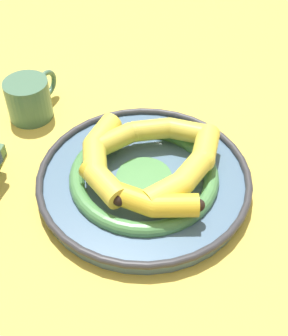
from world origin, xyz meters
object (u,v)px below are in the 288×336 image
at_px(banana_b, 133,194).
at_px(banana_d, 154,133).
at_px(banana_a, 101,157).
at_px(coffee_mug, 29,98).
at_px(decorative_bowl, 144,178).
at_px(banana_c, 187,171).

relative_size(banana_b, banana_d, 0.92).
bearing_deg(banana_a, banana_b, 28.26).
relative_size(banana_b, coffee_mug, 1.64).
bearing_deg(decorative_bowl, banana_b, 164.47).
bearing_deg(banana_a, decorative_bowl, 75.71).
xyz_separation_m(decorative_bowl, coffee_mug, (0.19, 0.20, 0.02)).
distance_m(banana_c, banana_d, 0.10).
bearing_deg(banana_d, banana_c, 109.94).
bearing_deg(coffee_mug, banana_c, -97.94).
bearing_deg(banana_d, decorative_bowl, 67.17).
distance_m(banana_a, coffee_mug, 0.23).
relative_size(decorative_bowl, banana_a, 1.68).
relative_size(banana_a, coffee_mug, 1.77).
bearing_deg(coffee_mug, banana_d, -88.46).
height_order(banana_a, banana_b, banana_a).
distance_m(decorative_bowl, banana_c, 0.08).
xyz_separation_m(banana_b, coffee_mug, (0.26, 0.19, -0.02)).
bearing_deg(banana_b, decorative_bowl, 101.35).
height_order(decorative_bowl, banana_c, banana_c).
relative_size(banana_c, coffee_mug, 1.55).
xyz_separation_m(banana_a, coffee_mug, (0.18, 0.14, -0.02)).
bearing_deg(coffee_mug, banana_a, -111.87).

